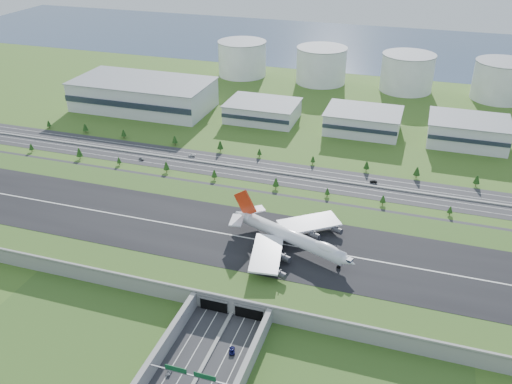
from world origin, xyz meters
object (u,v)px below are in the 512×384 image
(car_2, at_px, (232,350))
(car_7, at_px, (192,155))
(car_0, at_px, (169,371))
(car_4, at_px, (142,159))
(fuel_tank_a, at_px, (242,59))
(car_5, at_px, (373,182))
(boeing_747, at_px, (291,237))

(car_2, xyz_separation_m, car_7, (-95.38, 174.04, 0.06))
(car_0, xyz_separation_m, car_7, (-75.45, 192.33, -0.00))
(car_2, relative_size, car_7, 0.96)
(car_2, distance_m, car_4, 202.30)
(fuel_tank_a, distance_m, car_7, 211.29)
(car_0, xyz_separation_m, car_4, (-107.54, 175.39, 0.02))
(car_5, bearing_deg, car_7, -90.78)
(boeing_747, bearing_deg, car_7, 156.13)
(car_7, bearing_deg, fuel_tank_a, -177.70)
(car_2, bearing_deg, car_7, -81.45)
(car_4, relative_size, car_5, 0.96)
(car_0, height_order, car_4, car_4)
(fuel_tank_a, height_order, car_5, fuel_tank_a)
(fuel_tank_a, bearing_deg, car_5, -51.70)
(fuel_tank_a, bearing_deg, car_4, -89.78)
(car_0, xyz_separation_m, car_5, (57.02, 190.97, 0.02))
(car_0, height_order, car_2, car_0)
(car_5, bearing_deg, fuel_tank_a, -141.89)
(car_4, bearing_deg, car_2, -116.29)
(fuel_tank_a, relative_size, car_0, 10.95)
(boeing_747, bearing_deg, fuel_tank_a, 134.89)
(car_2, bearing_deg, car_0, 22.39)
(fuel_tank_a, distance_m, boeing_747, 339.29)
(car_5, xyz_separation_m, car_7, (-132.48, 1.37, -0.02))
(fuel_tank_a, distance_m, car_5, 267.37)
(car_0, height_order, car_7, car_0)
(car_2, distance_m, car_5, 176.61)
(car_0, bearing_deg, car_5, 68.25)
(fuel_tank_a, relative_size, car_7, 9.36)
(car_5, height_order, car_7, car_5)
(boeing_747, xyz_separation_m, car_4, (-134.16, 86.27, -13.73))
(car_0, distance_m, car_4, 205.73)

